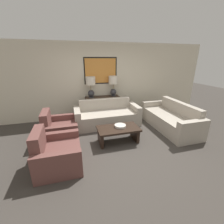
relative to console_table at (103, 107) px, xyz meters
name	(u,v)px	position (x,y,z in m)	size (l,w,h in m)	color
ground_plane	(121,147)	(0.00, -2.13, -0.40)	(20.00, 20.00, 0.00)	#3D3833
back_wall	(101,81)	(0.00, 0.26, 0.93)	(8.26, 0.12, 2.65)	beige
console_table	(103,107)	(0.00, 0.00, 0.00)	(1.23, 0.37, 0.81)	#332319
table_lamp_left	(91,85)	(-0.41, 0.00, 0.85)	(0.33, 0.33, 0.72)	#333338
table_lamp_right	(113,84)	(0.41, 0.00, 0.85)	(0.33, 0.33, 0.72)	#333338
couch_by_back_wall	(107,116)	(0.00, -0.65, -0.11)	(2.11, 0.89, 0.82)	#ADA393
couch_by_side	(170,119)	(1.87, -1.45, -0.11)	(0.89, 2.11, 0.82)	#ADA393
coffee_table	(118,132)	(0.01, -1.84, -0.11)	(1.09, 0.60, 0.41)	black
decorative_bowl	(120,126)	(0.08, -1.80, 0.03)	(0.30, 0.30, 0.05)	beige
armchair_near_back_wall	(60,130)	(-1.48, -1.28, -0.12)	(0.87, 0.97, 0.84)	brown
armchair_near_camera	(57,154)	(-1.48, -2.41, -0.12)	(0.87, 0.97, 0.84)	brown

